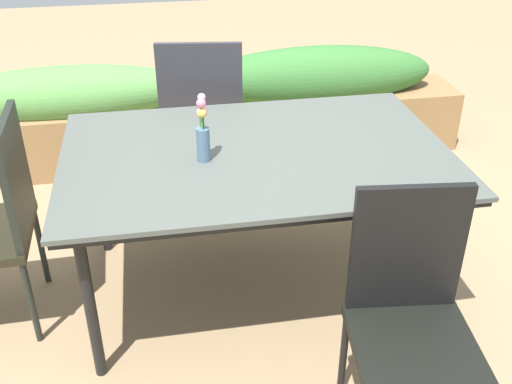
{
  "coord_description": "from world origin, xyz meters",
  "views": [
    {
      "loc": [
        -0.38,
        -2.41,
        1.92
      ],
      "look_at": [
        0.04,
        -0.08,
        0.53
      ],
      "focal_mm": 42.78,
      "sensor_mm": 36.0,
      "label": 1
    }
  ],
  "objects": [
    {
      "name": "ground_plane",
      "position": [
        0.0,
        0.0,
        0.0
      ],
      "size": [
        12.0,
        12.0,
        0.0
      ],
      "primitive_type": "plane",
      "color": "#9E7F5B"
    },
    {
      "name": "dining_table",
      "position": [
        0.04,
        -0.08,
        0.69
      ],
      "size": [
        1.67,
        1.1,
        0.74
      ],
      "color": "#4C514C",
      "rests_on": "ground"
    },
    {
      "name": "chair_near_right",
      "position": [
        0.42,
        -0.94,
        0.52
      ],
      "size": [
        0.46,
        0.46,
        0.94
      ],
      "rotation": [
        0.0,
        0.0,
        3.03
      ],
      "color": "black",
      "rests_on": "ground"
    },
    {
      "name": "chair_far_side",
      "position": [
        -0.12,
        0.77,
        0.56
      ],
      "size": [
        0.53,
        0.53,
        1.02
      ],
      "rotation": [
        0.0,
        0.0,
        -0.14
      ],
      "color": "#32302A",
      "rests_on": "ground"
    },
    {
      "name": "flower_vase",
      "position": [
        -0.2,
        -0.13,
        0.87
      ],
      "size": [
        0.06,
        0.06,
        0.29
      ],
      "color": "slate",
      "rests_on": "dining_table"
    },
    {
      "name": "planter_box",
      "position": [
        -0.09,
        1.37,
        0.34
      ],
      "size": [
        3.59,
        0.44,
        0.73
      ],
      "color": "olive",
      "rests_on": "ground"
    }
  ]
}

